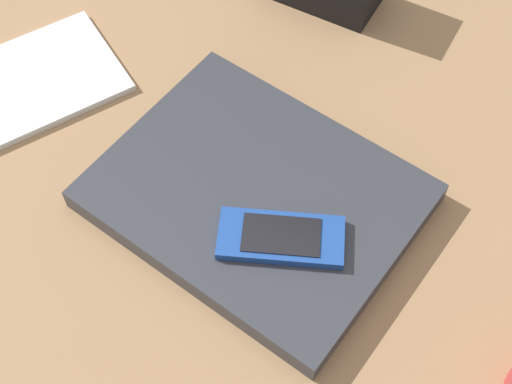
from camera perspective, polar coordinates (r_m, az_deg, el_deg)
The scene contains 4 objects.
desk_surface at distance 76.36cm, azimuth 2.47°, elevation -0.55°, with size 120.00×80.00×3.00cm, color #9E7751.
laptop_closed at distance 73.19cm, azimuth 0.00°, elevation -0.30°, with size 30.48×23.90×2.56cm, color #33353D.
cell_phone_on_laptop at distance 68.68cm, azimuth 1.98°, elevation -3.61°, with size 13.08×9.36×1.13cm.
notepad at distance 87.55cm, azimuth -17.11°, elevation 8.43°, with size 14.08×19.39×0.80cm, color white.
Camera 1 is at (15.51, -37.79, 66.01)cm, focal length 50.78 mm.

